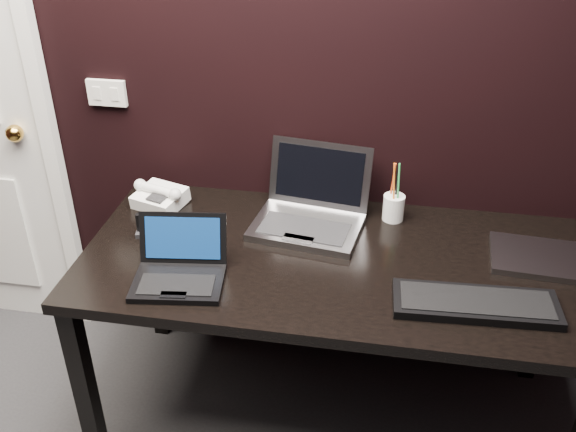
% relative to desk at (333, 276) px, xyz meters
% --- Properties ---
extents(wall_back, '(4.00, 0.00, 4.00)m').
position_rel_desk_xyz_m(wall_back, '(-0.30, 0.40, 0.64)').
color(wall_back, black).
rests_on(wall_back, ground).
extents(wall_switch, '(0.15, 0.02, 0.10)m').
position_rel_desk_xyz_m(wall_switch, '(-0.92, 0.39, 0.46)').
color(wall_switch, silver).
rests_on(wall_switch, wall_back).
extents(desk, '(1.70, 0.80, 0.74)m').
position_rel_desk_xyz_m(desk, '(0.00, 0.00, 0.00)').
color(desk, black).
rests_on(desk, ground).
extents(netbook, '(0.31, 0.29, 0.18)m').
position_rel_desk_xyz_m(netbook, '(-0.47, -0.20, 0.11)').
color(netbook, black).
rests_on(netbook, desk).
extents(silver_laptop, '(0.42, 0.39, 0.26)m').
position_rel_desk_xyz_m(silver_laptop, '(-0.11, 0.20, 0.13)').
color(silver_laptop, '#929397').
rests_on(silver_laptop, desk).
extents(ext_keyboard, '(0.50, 0.19, 0.03)m').
position_rel_desk_xyz_m(ext_keyboard, '(0.45, -0.19, 0.09)').
color(ext_keyboard, black).
rests_on(ext_keyboard, desk).
extents(closed_laptop, '(0.34, 0.25, 0.02)m').
position_rel_desk_xyz_m(closed_laptop, '(0.68, 0.10, 0.09)').
color(closed_laptop, gray).
rests_on(closed_laptop, desk).
extents(desk_phone, '(0.22, 0.20, 0.10)m').
position_rel_desk_xyz_m(desk_phone, '(-0.69, 0.23, 0.12)').
color(desk_phone, white).
rests_on(desk_phone, desk).
extents(mobile_phone, '(0.05, 0.05, 0.08)m').
position_rel_desk_xyz_m(mobile_phone, '(-0.68, 0.02, 0.11)').
color(mobile_phone, black).
rests_on(mobile_phone, desk).
extents(pen_cup, '(0.09, 0.09, 0.23)m').
position_rel_desk_xyz_m(pen_cup, '(0.18, 0.28, 0.13)').
color(pen_cup, white).
rests_on(pen_cup, desk).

